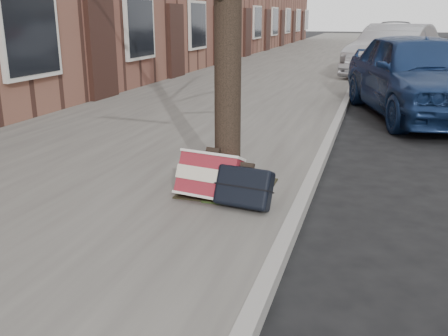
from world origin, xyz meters
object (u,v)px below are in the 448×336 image
(suitcase_red, at_px, (209,176))
(suitcase_navy, at_px, (244,187))
(car_near_mid, at_px, (394,51))
(car_near_front, at_px, (418,74))

(suitcase_red, bearing_deg, suitcase_navy, -5.87)
(suitcase_red, bearing_deg, car_near_mid, 91.48)
(suitcase_navy, relative_size, car_near_front, 0.11)
(suitcase_red, height_order, suitcase_navy, suitcase_red)
(car_near_mid, bearing_deg, suitcase_navy, -80.88)
(suitcase_navy, xyz_separation_m, car_near_mid, (1.45, 11.82, 0.46))
(suitcase_red, distance_m, car_near_front, 5.96)
(suitcase_navy, bearing_deg, suitcase_red, 172.34)
(car_near_front, height_order, car_near_mid, car_near_mid)
(suitcase_red, xyz_separation_m, car_near_mid, (1.82, 11.72, 0.43))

